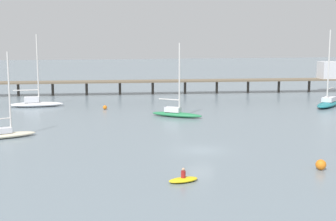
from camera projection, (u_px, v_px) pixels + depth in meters
The scene contains 9 objects.
ground_plane at pixel (201, 150), 48.25m from camera, with size 400.00×400.00×0.00m, color slate.
pier at pixel (192, 78), 95.57m from camera, with size 85.41×10.50×6.18m.
sailboat_white at pixel (36, 102), 78.12m from camera, with size 8.55×2.38×11.61m.
sailboat_teal at pixel (328, 102), 78.14m from camera, with size 7.53×7.51×12.29m.
sailboat_cream at pixel (8, 132), 54.05m from camera, with size 6.22×3.59×9.60m.
sailboat_green at pixel (176, 112), 68.21m from camera, with size 7.14×5.78×10.38m.
dinghy_yellow at pixel (183, 179), 37.67m from camera, with size 2.65×1.67×1.14m.
mooring_buoy_mid at pixel (105, 107), 75.25m from camera, with size 0.65×0.65×0.65m, color orange.
mooring_buoy_far at pixel (321, 165), 41.08m from camera, with size 0.90×0.90×0.90m, color orange.
Camera 1 is at (-12.59, -45.50, 11.21)m, focal length 51.77 mm.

